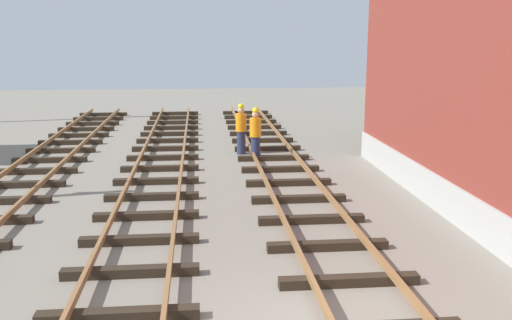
# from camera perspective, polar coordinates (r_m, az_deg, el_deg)

# --- Properties ---
(track_worker_foreground) EXTENTS (0.40, 0.40, 1.87)m
(track_worker_foreground) POSITION_cam_1_polar(r_m,az_deg,el_deg) (20.05, -0.06, 2.56)
(track_worker_foreground) COLOR #262D4C
(track_worker_foreground) RESTS_ON ground
(track_worker_distant) EXTENTS (0.40, 0.40, 1.87)m
(track_worker_distant) POSITION_cam_1_polar(r_m,az_deg,el_deg) (21.17, -1.49, 3.08)
(track_worker_distant) COLOR #262D4C
(track_worker_distant) RESTS_ON ground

